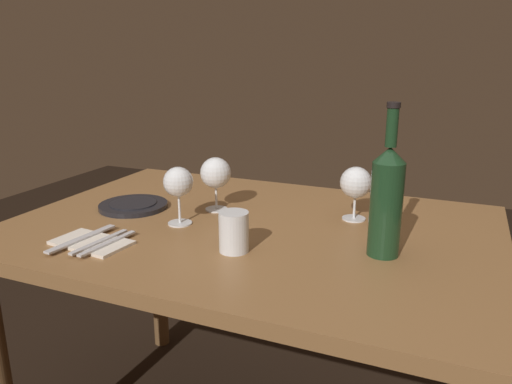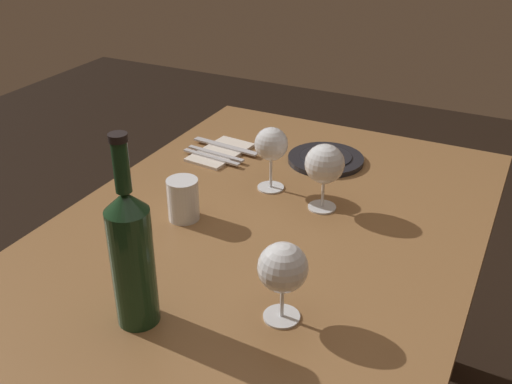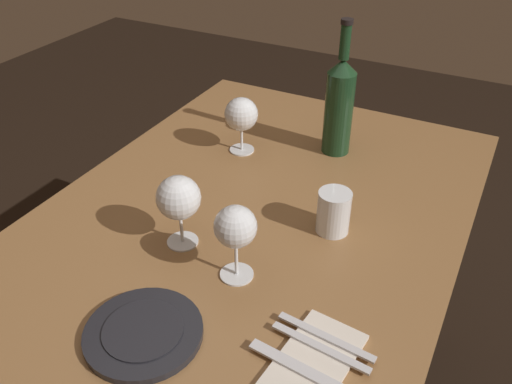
{
  "view_description": "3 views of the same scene",
  "coord_description": "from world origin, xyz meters",
  "px_view_note": "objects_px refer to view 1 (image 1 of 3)",
  "views": [
    {
      "loc": [
        -0.51,
        1.16,
        1.2
      ],
      "look_at": [
        -0.04,
        0.05,
        0.85
      ],
      "focal_mm": 34.61,
      "sensor_mm": 36.0,
      "label": 1
    },
    {
      "loc": [
        -1.01,
        -0.48,
        1.44
      ],
      "look_at": [
        -0.04,
        -0.0,
        0.86
      ],
      "focal_mm": 41.93,
      "sensor_mm": 36.0,
      "label": 2
    },
    {
      "loc": [
        0.85,
        0.46,
        1.47
      ],
      "look_at": [
        0.02,
        0.03,
        0.83
      ],
      "focal_mm": 37.81,
      "sensor_mm": 36.0,
      "label": 3
    }
  ],
  "objects_px": {
    "wine_bottle": "(387,199)",
    "water_tumbler": "(234,234)",
    "wine_glass_left": "(356,184)",
    "folded_napkin": "(92,243)",
    "fork_outer": "(108,243)",
    "fork_inner": "(99,242)",
    "wine_glass_centre": "(178,183)",
    "wine_glass_right": "(216,174)",
    "table_knife": "(82,238)",
    "dinner_plate": "(133,205)"
  },
  "relations": [
    {
      "from": "folded_napkin",
      "to": "wine_glass_right",
      "type": "bearing_deg",
      "value": -113.54
    },
    {
      "from": "folded_napkin",
      "to": "fork_inner",
      "type": "xyz_separation_m",
      "value": [
        -0.03,
        0.0,
        0.01
      ]
    },
    {
      "from": "water_tumbler",
      "to": "table_knife",
      "type": "xyz_separation_m",
      "value": [
        0.37,
        0.1,
        -0.03
      ]
    },
    {
      "from": "wine_glass_centre",
      "to": "dinner_plate",
      "type": "relative_size",
      "value": 0.78
    },
    {
      "from": "wine_glass_left",
      "to": "folded_napkin",
      "type": "bearing_deg",
      "value": 38.28
    },
    {
      "from": "dinner_plate",
      "to": "table_knife",
      "type": "bearing_deg",
      "value": 100.58
    },
    {
      "from": "wine_glass_centre",
      "to": "fork_inner",
      "type": "relative_size",
      "value": 0.89
    },
    {
      "from": "wine_glass_right",
      "to": "folded_napkin",
      "type": "xyz_separation_m",
      "value": [
        0.16,
        0.36,
        -0.11
      ]
    },
    {
      "from": "dinner_plate",
      "to": "fork_outer",
      "type": "relative_size",
      "value": 1.13
    },
    {
      "from": "folded_napkin",
      "to": "fork_outer",
      "type": "height_order",
      "value": "fork_outer"
    },
    {
      "from": "table_knife",
      "to": "wine_bottle",
      "type": "bearing_deg",
      "value": -162.95
    },
    {
      "from": "fork_outer",
      "to": "wine_glass_centre",
      "type": "bearing_deg",
      "value": -108.84
    },
    {
      "from": "wine_glass_centre",
      "to": "table_knife",
      "type": "relative_size",
      "value": 0.76
    },
    {
      "from": "wine_bottle",
      "to": "folded_napkin",
      "type": "bearing_deg",
      "value": 17.77
    },
    {
      "from": "table_knife",
      "to": "fork_inner",
      "type": "bearing_deg",
      "value": 180.0
    },
    {
      "from": "folded_napkin",
      "to": "fork_inner",
      "type": "relative_size",
      "value": 1.11
    },
    {
      "from": "table_knife",
      "to": "wine_glass_right",
      "type": "bearing_deg",
      "value": -117.4
    },
    {
      "from": "fork_outer",
      "to": "fork_inner",
      "type": "bearing_deg",
      "value": 0.0
    },
    {
      "from": "wine_glass_right",
      "to": "wine_glass_centre",
      "type": "distance_m",
      "value": 0.15
    },
    {
      "from": "wine_bottle",
      "to": "fork_inner",
      "type": "relative_size",
      "value": 1.95
    },
    {
      "from": "water_tumbler",
      "to": "folded_napkin",
      "type": "bearing_deg",
      "value": 16.14
    },
    {
      "from": "wine_glass_centre",
      "to": "table_knife",
      "type": "height_order",
      "value": "wine_glass_centre"
    },
    {
      "from": "water_tumbler",
      "to": "fork_inner",
      "type": "relative_size",
      "value": 0.54
    },
    {
      "from": "wine_glass_right",
      "to": "wine_glass_centre",
      "type": "xyz_separation_m",
      "value": [
        0.04,
        0.15,
        0.0
      ]
    },
    {
      "from": "fork_inner",
      "to": "table_knife",
      "type": "height_order",
      "value": "same"
    },
    {
      "from": "wine_bottle",
      "to": "water_tumbler",
      "type": "distance_m",
      "value": 0.36
    },
    {
      "from": "wine_bottle",
      "to": "water_tumbler",
      "type": "relative_size",
      "value": 3.64
    },
    {
      "from": "water_tumbler",
      "to": "fork_outer",
      "type": "xyz_separation_m",
      "value": [
        0.29,
        0.1,
        -0.03
      ]
    },
    {
      "from": "water_tumbler",
      "to": "wine_bottle",
      "type": "bearing_deg",
      "value": -160.57
    },
    {
      "from": "wine_glass_centre",
      "to": "water_tumbler",
      "type": "height_order",
      "value": "wine_glass_centre"
    },
    {
      "from": "water_tumbler",
      "to": "fork_inner",
      "type": "bearing_deg",
      "value": 17.34
    },
    {
      "from": "wine_glass_left",
      "to": "fork_inner",
      "type": "bearing_deg",
      "value": 39.57
    },
    {
      "from": "fork_inner",
      "to": "fork_outer",
      "type": "distance_m",
      "value": 0.02
    },
    {
      "from": "wine_glass_right",
      "to": "table_knife",
      "type": "height_order",
      "value": "wine_glass_right"
    },
    {
      "from": "wine_glass_centre",
      "to": "fork_outer",
      "type": "bearing_deg",
      "value": 71.16
    },
    {
      "from": "water_tumbler",
      "to": "fork_outer",
      "type": "relative_size",
      "value": 0.54
    },
    {
      "from": "wine_glass_left",
      "to": "wine_glass_centre",
      "type": "xyz_separation_m",
      "value": [
        0.43,
        0.22,
        0.01
      ]
    },
    {
      "from": "fork_inner",
      "to": "wine_bottle",
      "type": "bearing_deg",
      "value": -161.59
    },
    {
      "from": "wine_glass_centre",
      "to": "dinner_plate",
      "type": "height_order",
      "value": "wine_glass_centre"
    },
    {
      "from": "wine_bottle",
      "to": "fork_inner",
      "type": "bearing_deg",
      "value": 18.41
    },
    {
      "from": "water_tumbler",
      "to": "fork_inner",
      "type": "height_order",
      "value": "water_tumbler"
    },
    {
      "from": "wine_glass_right",
      "to": "fork_inner",
      "type": "relative_size",
      "value": 0.89
    },
    {
      "from": "fork_inner",
      "to": "fork_outer",
      "type": "height_order",
      "value": "same"
    },
    {
      "from": "water_tumbler",
      "to": "dinner_plate",
      "type": "relative_size",
      "value": 0.47
    },
    {
      "from": "wine_bottle",
      "to": "folded_napkin",
      "type": "relative_size",
      "value": 1.76
    },
    {
      "from": "wine_bottle",
      "to": "table_knife",
      "type": "distance_m",
      "value": 0.74
    },
    {
      "from": "fork_outer",
      "to": "wine_glass_right",
      "type": "bearing_deg",
      "value": -106.57
    },
    {
      "from": "wine_glass_centre",
      "to": "water_tumbler",
      "type": "relative_size",
      "value": 1.65
    },
    {
      "from": "wine_glass_centre",
      "to": "table_knife",
      "type": "distance_m",
      "value": 0.28
    },
    {
      "from": "fork_inner",
      "to": "wine_glass_centre",
      "type": "bearing_deg",
      "value": -114.64
    }
  ]
}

